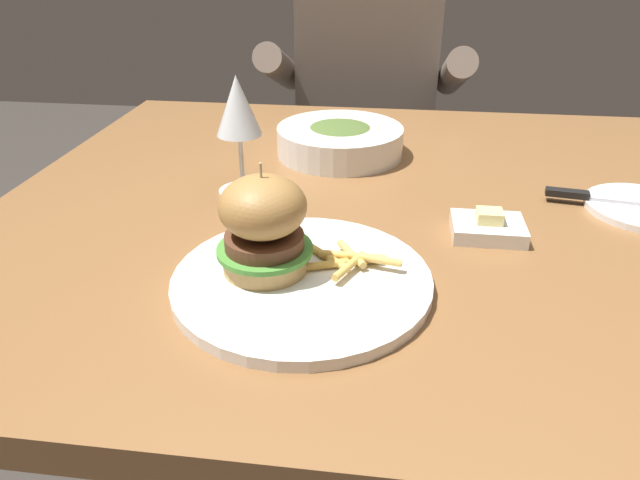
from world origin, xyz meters
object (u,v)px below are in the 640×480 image
table_knife (605,198)px  soup_bowl (338,140)px  wine_glass (236,110)px  burger_sandwich (261,225)px  diner_person (363,143)px  butter_dish (485,227)px  main_plate (299,280)px

table_knife → soup_bowl: (-0.40, 0.17, 0.01)m
wine_glass → table_knife: 0.55m
burger_sandwich → diner_person: 1.04m
butter_dish → diner_person: bearing=103.3°
burger_sandwich → butter_dish: burger_sandwich is taller
table_knife → soup_bowl: bearing=157.2°
soup_bowl → diner_person: (0.02, 0.59, -0.20)m
wine_glass → butter_dish: (0.35, -0.10, -0.11)m
wine_glass → diner_person: bearing=79.2°
main_plate → diner_person: bearing=89.0°
butter_dish → soup_bowl: (-0.22, 0.28, 0.02)m
burger_sandwich → diner_person: size_ratio=0.11×
burger_sandwich → table_knife: size_ratio=0.61×
burger_sandwich → butter_dish: size_ratio=1.37×
table_knife → butter_dish: (-0.18, -0.11, -0.00)m
burger_sandwich → wine_glass: wine_glass is taller
main_plate → soup_bowl: bearing=89.9°
wine_glass → table_knife: wine_glass is taller
diner_person → soup_bowl: bearing=-91.6°
burger_sandwich → soup_bowl: (0.04, 0.42, -0.04)m
table_knife → diner_person: diner_person is taller
main_plate → butter_dish: 0.27m
burger_sandwich → diner_person: diner_person is taller
diner_person → butter_dish: bearing=-76.7°
burger_sandwich → soup_bowl: 0.43m
table_knife → burger_sandwich: bearing=-150.6°
main_plate → diner_person: (0.02, 1.02, -0.18)m
main_plate → table_knife: size_ratio=1.40×
soup_bowl → diner_person: 0.62m
butter_dish → soup_bowl: size_ratio=0.42×
table_knife → diner_person: (-0.39, 0.76, -0.19)m
soup_bowl → butter_dish: bearing=-51.7°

